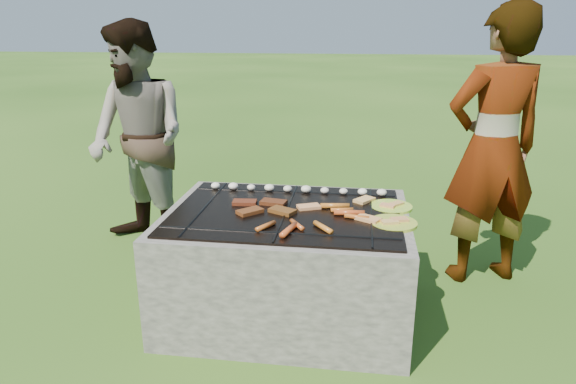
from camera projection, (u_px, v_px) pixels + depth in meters
The scene contains 10 objects.
lawn at pixel (287, 310), 2.95m from camera, with size 60.00×60.00×0.00m, color #224812.
fire_pit at pixel (287, 266), 2.86m from camera, with size 1.30×1.00×0.62m.
mushrooms at pixel (296, 189), 3.06m from camera, with size 1.06×0.06×0.04m.
pork_slabs at pixel (264, 207), 2.79m from camera, with size 0.38×0.29×0.02m.
sausages at pixel (321, 219), 2.60m from camera, with size 0.55×0.49×0.03m.
bread_on_grate at pixel (347, 208), 2.77m from camera, with size 0.46×0.43×0.02m.
plate_far at pixel (391, 206), 2.83m from camera, with size 0.28×0.28×0.03m.
plate_near at pixel (394, 223), 2.59m from camera, with size 0.30×0.30×0.03m.
cook at pixel (493, 149), 3.10m from camera, with size 0.62×0.41×1.70m, color gray.
bystander at pixel (139, 139), 3.58m from camera, with size 0.78×0.61×1.61m, color #A59489.
Camera 1 is at (0.37, -2.57, 1.55)m, focal length 32.00 mm.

